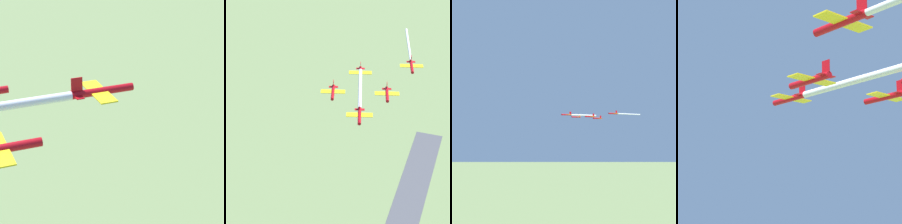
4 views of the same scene
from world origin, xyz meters
The scene contains 2 objects.
jet_0 centered at (48.01, -47.21, 177.65)m, with size 9.95×9.72×3.42m.
jet_2 centered at (68.56, -45.59, 176.34)m, with size 9.95×9.72×3.42m.
Camera 1 is at (103.59, 4.94, 208.54)m, focal length 85.00 mm.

